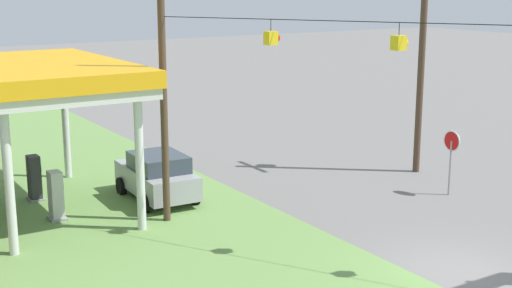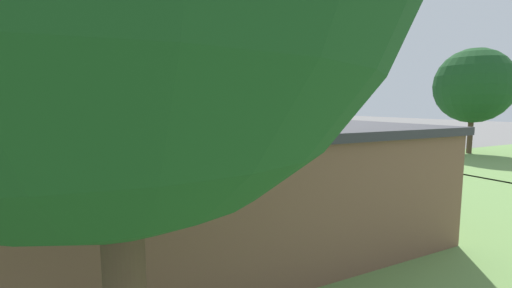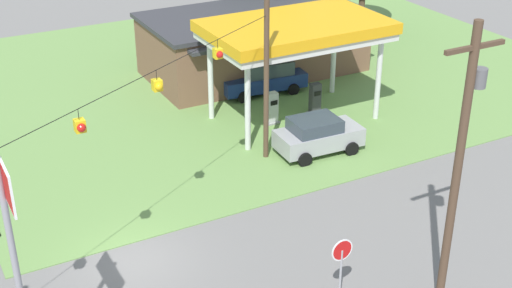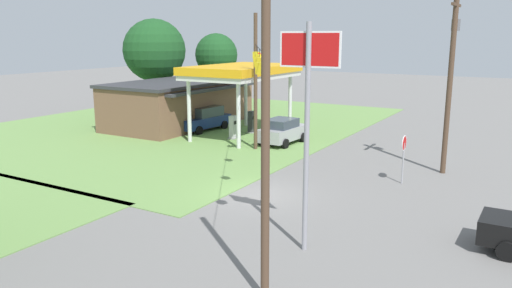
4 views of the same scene
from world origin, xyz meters
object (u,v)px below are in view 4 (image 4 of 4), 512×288
object	(u,v)px
stop_sign_overhead	(308,92)
utility_pole_main	(451,73)
fuel_pump_near	(233,128)
tree_far_back	(216,55)
gas_station_canopy	(242,73)
car_at_pumps_rear	(204,118)
car_at_pumps_front	(282,131)
gas_station_store	(180,103)
stop_sign_roadside	(404,149)
fuel_pump_far	(252,123)
tree_behind_station	(154,50)

from	to	relation	value
stop_sign_overhead	utility_pole_main	size ratio (longest dim) A/B	0.80
fuel_pump_near	tree_far_back	distance (m)	17.60
gas_station_canopy	car_at_pumps_rear	distance (m)	5.40
car_at_pumps_front	utility_pole_main	xyz separation A→B (m)	(-2.12, -11.06, 4.50)
gas_station_store	stop_sign_overhead	bearing A→B (deg)	-131.70
stop_sign_roadside	fuel_pump_near	bearing A→B (deg)	-110.43
gas_station_store	tree_far_back	size ratio (longest dim) A/B	1.69
fuel_pump_near	utility_pole_main	size ratio (longest dim) A/B	0.18
stop_sign_overhead	tree_far_back	bearing A→B (deg)	39.68
gas_station_canopy	stop_sign_roadside	distance (m)	15.20
stop_sign_roadside	stop_sign_overhead	distance (m)	10.51
fuel_pump_near	stop_sign_overhead	world-z (taller)	stop_sign_overhead
gas_station_canopy	fuel_pump_far	bearing A→B (deg)	-0.07
utility_pole_main	fuel_pump_near	bearing A→B (deg)	83.01
gas_station_canopy	gas_station_store	size ratio (longest dim) A/B	0.69
car_at_pumps_rear	utility_pole_main	xyz separation A→B (m)	(-3.48, -18.78, 4.46)
fuel_pump_near	stop_sign_overhead	bearing A→B (deg)	-139.54
car_at_pumps_rear	tree_behind_station	world-z (taller)	tree_behind_station
gas_station_canopy	car_at_pumps_front	bearing A→B (deg)	-104.73
tree_behind_station	fuel_pump_near	bearing A→B (deg)	-116.08
gas_station_store	fuel_pump_far	size ratio (longest dim) A/B	7.50
stop_sign_roadside	tree_far_back	size ratio (longest dim) A/B	0.33
fuel_pump_far	tree_far_back	distance (m)	15.73
gas_station_store	tree_far_back	xyz separation A→B (m)	(10.51, 3.58, 3.55)
fuel_pump_far	stop_sign_overhead	xyz separation A→B (m)	(-17.43, -12.65, 4.72)
car_at_pumps_front	tree_behind_station	bearing A→B (deg)	73.00
gas_station_store	fuel_pump_near	xyz separation A→B (m)	(-2.73, -7.06, -1.05)
fuel_pump_far	car_at_pumps_rear	distance (m)	3.98
tree_behind_station	car_at_pumps_front	bearing A→B (deg)	-109.74
utility_pole_main	tree_far_back	size ratio (longest dim) A/B	1.27
fuel_pump_near	tree_behind_station	world-z (taller)	tree_behind_station
car_at_pumps_front	stop_sign_roadside	xyz separation A→B (m)	(-5.32, -9.64, 0.89)
fuel_pump_far	car_at_pumps_rear	size ratio (longest dim) A/B	0.34
stop_sign_roadside	tree_far_back	bearing A→B (deg)	-127.11
fuel_pump_near	fuel_pump_far	size ratio (longest dim) A/B	1.00
gas_station_store	utility_pole_main	world-z (taller)	utility_pole_main
stop_sign_overhead	utility_pole_main	bearing A→B (deg)	-9.92
gas_station_store	fuel_pump_near	bearing A→B (deg)	-111.15
stop_sign_overhead	car_at_pumps_front	bearing A→B (deg)	30.16
gas_station_store	tree_behind_station	world-z (taller)	tree_behind_station
car_at_pumps_front	fuel_pump_far	bearing A→B (deg)	61.75
tree_far_back	gas_station_canopy	bearing A→B (deg)	-138.28
tree_far_back	car_at_pumps_front	bearing A→B (deg)	-131.76
utility_pole_main	tree_far_back	xyz separation A→B (m)	(15.07, 25.56, -0.00)
stop_sign_roadside	utility_pole_main	distance (m)	5.03
car_at_pumps_front	stop_sign_roadside	bearing A→B (deg)	-116.14
tree_behind_station	tree_far_back	size ratio (longest dim) A/B	1.17
utility_pole_main	tree_far_back	distance (m)	29.67
fuel_pump_near	fuel_pump_far	bearing A→B (deg)	0.00
stop_sign_overhead	car_at_pumps_rear	bearing A→B (deg)	45.04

